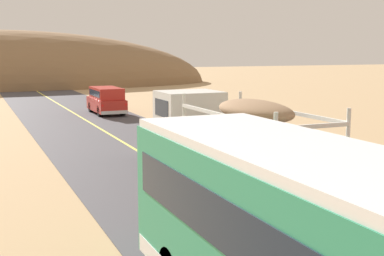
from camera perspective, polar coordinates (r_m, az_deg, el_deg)
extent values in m
cube|color=silver|center=(21.83, -0.28, 1.19)|extent=(2.50, 2.20, 2.20)
cube|color=#192333|center=(21.77, -0.28, 2.37)|extent=(2.53, 1.54, 0.70)
cube|color=brown|center=(17.26, 6.79, -4.58)|extent=(2.50, 6.40, 0.24)
cylinder|color=silver|center=(19.29, -0.90, 0.57)|extent=(0.12, 0.12, 2.20)
cylinder|color=silver|center=(20.31, 5.32, 0.94)|extent=(0.12, 0.12, 2.20)
cylinder|color=silver|center=(13.78, 9.14, -2.81)|extent=(0.12, 0.12, 2.20)
cylinder|color=silver|center=(15.17, 16.76, -2.01)|extent=(0.12, 0.12, 2.20)
cube|color=silver|center=(16.58, 3.20, -3.10)|extent=(0.08, 6.30, 0.12)
cube|color=silver|center=(17.77, 10.20, -2.42)|extent=(0.08, 6.30, 0.12)
cube|color=silver|center=(14.56, 13.09, -4.96)|extent=(2.40, 0.08, 0.12)
cube|color=silver|center=(16.49, 3.21, -1.60)|extent=(0.08, 6.30, 0.12)
cube|color=silver|center=(17.69, 10.24, -1.02)|extent=(0.08, 6.30, 0.12)
cube|color=silver|center=(14.47, 13.15, -3.26)|extent=(2.40, 0.08, 0.12)
cube|color=silver|center=(16.42, 3.22, -0.09)|extent=(0.08, 6.30, 0.12)
cube|color=silver|center=(17.63, 10.28, 0.39)|extent=(0.08, 6.30, 0.12)
cube|color=silver|center=(14.39, 13.21, -1.55)|extent=(2.40, 0.08, 0.12)
cube|color=silver|center=(16.36, 3.24, 1.44)|extent=(0.08, 6.30, 0.12)
cube|color=silver|center=(17.57, 10.32, 1.81)|extent=(0.08, 6.30, 0.12)
cube|color=silver|center=(14.32, 13.27, 0.18)|extent=(2.40, 0.08, 0.12)
ellipsoid|color=#8C6B4C|center=(16.92, 6.91, 1.93)|extent=(1.75, 3.84, 0.70)
cylinder|color=black|center=(21.63, -2.94, -2.24)|extent=(0.32, 1.10, 1.10)
cylinder|color=black|center=(22.46, 2.28, -1.83)|extent=(0.32, 1.10, 1.10)
cylinder|color=black|center=(15.69, 5.67, -6.46)|extent=(0.32, 1.10, 1.10)
cylinder|color=black|center=(16.83, 12.21, -5.58)|extent=(0.32, 1.10, 1.10)
cube|color=white|center=(7.05, 16.30, -3.97)|extent=(2.45, 9.80, 0.16)
cube|color=#192333|center=(7.32, 15.98, -11.31)|extent=(2.54, 9.20, 0.80)
cylinder|color=black|center=(10.97, 9.15, -13.57)|extent=(0.30, 1.00, 1.00)
cube|color=#B2261E|center=(38.13, -9.43, 2.58)|extent=(1.90, 4.60, 0.90)
cube|color=#B2261E|center=(37.91, -9.41, 3.83)|extent=(1.75, 3.59, 0.80)
cube|color=#192333|center=(37.90, -9.41, 3.86)|extent=(1.79, 3.22, 0.44)
cube|color=silver|center=(36.03, -8.56, 1.72)|extent=(1.86, 0.20, 0.24)
cube|color=red|center=(35.71, -9.85, 2.45)|extent=(0.16, 0.06, 0.14)
cube|color=red|center=(36.13, -7.28, 2.58)|extent=(0.16, 0.06, 0.14)
cylinder|color=black|center=(39.36, -11.08, 2.28)|extent=(0.26, 0.76, 0.76)
cylinder|color=black|center=(39.74, -8.77, 2.40)|extent=(0.26, 0.76, 0.76)
cylinder|color=black|center=(36.59, -10.13, 1.84)|extent=(0.26, 0.76, 0.76)
cylinder|color=black|center=(37.00, -7.65, 1.97)|extent=(0.26, 0.76, 0.76)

